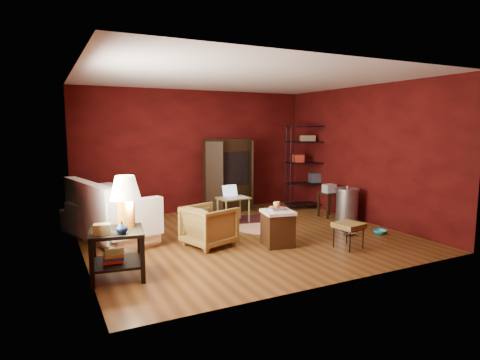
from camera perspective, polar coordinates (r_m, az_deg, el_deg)
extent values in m
cube|color=brown|center=(7.35, 0.70, -8.02)|extent=(5.50, 5.00, 0.02)
cube|color=white|center=(7.13, 0.74, 14.38)|extent=(5.50, 5.00, 0.02)
cube|color=#4D0D0B|center=(9.40, -6.32, 4.08)|extent=(5.50, 0.02, 2.80)
cube|color=#4D0D0B|center=(5.01, 13.97, 0.88)|extent=(5.50, 0.02, 2.80)
cube|color=#4D0D0B|center=(6.34, -22.07, 1.90)|extent=(0.02, 5.00, 2.80)
cube|color=#4D0D0B|center=(8.71, 17.11, 3.52)|extent=(0.02, 5.00, 2.80)
cube|color=white|center=(5.33, -20.99, 3.15)|extent=(0.02, 1.20, 1.40)
imported|color=white|center=(7.52, -18.41, -4.76)|extent=(1.29, 2.18, 0.82)
imported|color=black|center=(6.68, -4.41, -6.24)|extent=(0.86, 0.89, 0.74)
imported|color=silver|center=(7.63, 15.27, -6.75)|extent=(0.23, 0.08, 0.23)
imported|color=#29B0C0|center=(7.88, 19.30, -6.39)|extent=(0.25, 0.12, 0.24)
imported|color=#0B193B|center=(5.25, -16.46, -6.57)|extent=(0.19, 0.20, 0.15)
imported|color=#F1CE76|center=(6.59, 5.24, -3.38)|extent=(0.13, 0.11, 0.11)
cube|color=black|center=(5.47, -17.18, -7.06)|extent=(0.77, 0.77, 0.04)
cube|color=black|center=(5.59, -17.01, -11.17)|extent=(0.71, 0.71, 0.03)
cube|color=black|center=(5.27, -20.35, -11.17)|extent=(0.06, 0.06, 0.63)
cube|color=black|center=(5.27, -13.67, -10.90)|extent=(0.06, 0.06, 0.63)
cube|color=black|center=(5.85, -20.09, -9.30)|extent=(0.06, 0.06, 0.63)
cube|color=black|center=(5.85, -14.10, -9.06)|extent=(0.06, 0.06, 0.63)
cylinder|color=orange|center=(5.53, -15.88, -4.58)|extent=(0.26, 0.26, 0.38)
cone|color=#F2E5C6|center=(5.47, -16.01, -1.03)|extent=(0.46, 0.46, 0.31)
cube|color=olive|center=(5.29, -19.02, -6.64)|extent=(0.22, 0.16, 0.13)
cube|color=#C64731|center=(5.57, -17.61, -10.70)|extent=(0.29, 0.35, 0.03)
cube|color=blue|center=(5.56, -17.51, -10.31)|extent=(0.29, 0.35, 0.03)
cube|color=#DFDC4A|center=(5.55, -17.41, -9.92)|extent=(0.29, 0.35, 0.03)
cube|color=white|center=(7.51, -17.82, -5.57)|extent=(1.30, 2.20, 0.43)
cube|color=white|center=(7.33, -20.69, -3.67)|extent=(0.64, 2.06, 0.87)
cube|color=white|center=(6.53, -14.59, -5.25)|extent=(0.89, 0.38, 0.60)
cube|color=white|center=(8.42, -20.45, -2.63)|extent=(0.89, 0.38, 0.60)
ellipsoid|color=#FC2346|center=(6.92, -15.71, -3.65)|extent=(0.67, 0.67, 0.30)
ellipsoid|color=#FC2346|center=(7.46, -17.55, -2.75)|extent=(0.75, 0.75, 0.35)
ellipsoid|color=white|center=(7.97, -18.98, -2.49)|extent=(0.62, 0.62, 0.28)
cube|color=#43250F|center=(6.72, 5.38, -7.05)|extent=(0.53, 0.53, 0.54)
cube|color=white|center=(6.65, 5.42, -4.57)|extent=(0.56, 0.56, 0.05)
cube|color=beige|center=(6.64, 5.42, -4.26)|extent=(0.29, 0.25, 0.02)
cube|color=#4E7BB6|center=(6.64, 5.42, -4.08)|extent=(0.27, 0.21, 0.02)
cube|color=#D0564E|center=(6.63, 5.42, -3.89)|extent=(0.28, 0.24, 0.02)
cube|color=black|center=(6.68, 5.98, -3.62)|extent=(0.08, 0.17, 0.02)
cube|color=black|center=(6.77, 15.21, -6.25)|extent=(0.47, 0.47, 0.08)
cube|color=black|center=(6.78, 15.20, -6.67)|extent=(0.42, 0.42, 0.02)
cylinder|color=black|center=(6.60, 15.37, -8.49)|extent=(0.02, 0.02, 0.34)
cylinder|color=black|center=(6.85, 17.09, -7.96)|extent=(0.02, 0.02, 0.34)
cylinder|color=black|center=(6.80, 13.19, -7.94)|extent=(0.02, 0.02, 0.34)
cylinder|color=black|center=(7.05, 14.95, -7.46)|extent=(0.02, 0.02, 0.34)
cylinder|color=white|center=(8.02, 3.46, -6.59)|extent=(1.53, 1.53, 0.01)
cube|color=#54161F|center=(8.54, 0.30, -5.63)|extent=(1.21, 0.92, 0.01)
cube|color=olive|center=(8.19, -0.95, -2.59)|extent=(0.66, 0.49, 0.03)
cylinder|color=olive|center=(7.96, -1.97, -4.80)|extent=(0.04, 0.04, 0.52)
cylinder|color=olive|center=(8.23, 1.31, -4.38)|extent=(0.04, 0.04, 0.52)
cylinder|color=olive|center=(8.26, -3.19, -4.35)|extent=(0.04, 0.04, 0.52)
cylinder|color=olive|center=(8.53, 0.01, -3.96)|extent=(0.04, 0.04, 0.52)
cube|color=silver|center=(8.21, -1.06, -2.39)|extent=(0.35, 0.26, 0.02)
cube|color=silver|center=(8.29, -1.46, -1.48)|extent=(0.34, 0.10, 0.22)
cube|color=silver|center=(8.04, -1.33, -2.66)|extent=(0.30, 0.36, 0.00)
cube|color=silver|center=(8.19, 0.26, -2.47)|extent=(0.24, 0.33, 0.00)
cube|color=black|center=(9.31, -1.83, 0.68)|extent=(1.08, 0.74, 1.70)
cube|color=black|center=(9.22, -1.50, 1.73)|extent=(0.87, 0.57, 0.76)
cube|color=black|center=(8.79, -3.61, 0.26)|extent=(0.33, 0.30, 1.61)
cube|color=black|center=(9.45, 1.67, 0.78)|extent=(0.19, 0.39, 1.61)
cube|color=#2C2E31|center=(9.26, -1.67, 1.20)|extent=(0.64, 0.56, 0.46)
cube|color=black|center=(9.08, -0.79, 1.07)|extent=(0.44, 0.11, 0.36)
cube|color=black|center=(9.34, -1.65, -2.07)|extent=(0.88, 0.61, 0.04)
cylinder|color=black|center=(9.44, 7.22, 1.63)|extent=(0.03, 0.03, 1.99)
cylinder|color=black|center=(9.76, 12.45, 1.70)|extent=(0.03, 0.03, 1.99)
cylinder|color=black|center=(9.82, 6.53, 1.87)|extent=(0.03, 0.03, 1.99)
cylinder|color=black|center=(10.13, 11.59, 1.93)|extent=(0.03, 0.03, 1.99)
cube|color=black|center=(9.91, 9.37, -3.32)|extent=(1.05, 0.68, 0.03)
cube|color=black|center=(9.82, 9.43, -0.46)|extent=(1.05, 0.68, 0.03)
cube|color=black|center=(9.77, 9.50, 2.43)|extent=(1.05, 0.68, 0.03)
cube|color=black|center=(9.74, 9.56, 5.36)|extent=(1.05, 0.68, 0.03)
cube|color=black|center=(9.73, 9.61, 7.51)|extent=(1.05, 0.68, 0.03)
cube|color=maroon|center=(9.69, 8.27, 3.07)|extent=(0.29, 0.33, 0.18)
cube|color=#343340|center=(9.88, 10.66, 0.33)|extent=(0.34, 0.34, 0.22)
cube|color=#816C4D|center=(9.73, 9.57, 5.88)|extent=(0.38, 0.31, 0.13)
cube|color=black|center=(8.96, 12.55, -1.86)|extent=(0.37, 0.37, 0.04)
cube|color=black|center=(8.79, 12.38, -3.77)|extent=(0.04, 0.04, 0.52)
cube|color=black|center=(8.99, 13.88, -3.57)|extent=(0.04, 0.04, 0.52)
cube|color=black|center=(9.02, 11.12, -3.45)|extent=(0.04, 0.04, 0.52)
cube|color=black|center=(9.22, 12.61, -3.26)|extent=(0.04, 0.04, 0.52)
cube|color=silver|center=(8.94, 12.57, -1.18)|extent=(0.26, 0.20, 0.18)
cylinder|color=#A8ADB0|center=(8.57, 14.96, -3.65)|extent=(0.55, 0.55, 0.67)
cylinder|color=#A8ADB0|center=(8.51, 15.04, -1.30)|extent=(0.61, 0.61, 0.04)
sphere|color=#A8ADB0|center=(8.51, 15.05, -1.01)|extent=(0.08, 0.08, 0.07)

